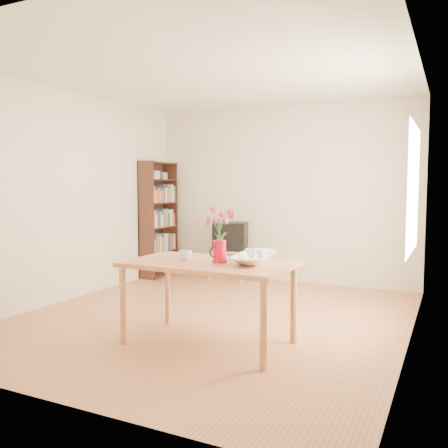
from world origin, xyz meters
The scene contains 11 objects.
room centered at (0.03, 0.00, 1.30)m, with size 4.50×4.50×4.50m.
table centered at (0.36, -0.76, 0.67)m, with size 1.49×0.87×0.75m.
tv_stand centered at (-0.70, 1.97, 0.39)m, with size 0.60×0.45×0.46m.
bookshelf centered at (-1.85, 1.75, 0.84)m, with size 0.28×0.70×1.80m.
pitcher centered at (0.47, -0.75, 0.84)m, with size 0.13×0.21×0.20m.
flowers centered at (0.47, -0.75, 1.10)m, with size 0.23×0.23×0.32m, color #ED3770, non-canonical shape.
mug centered at (0.12, -0.76, 0.80)m, with size 0.12×0.12×0.09m, color white.
bowl centered at (0.74, -0.59, 0.97)m, with size 0.47×0.47×0.44m, color white.
teacup_a centered at (0.70, -0.59, 0.93)m, with size 0.08×0.08×0.07m, color white.
teacup_b centered at (0.78, -0.57, 0.92)m, with size 0.07×0.07×0.06m, color white.
television centered at (-0.70, 1.98, 0.67)m, with size 0.57×0.55×0.42m.
Camera 1 is at (2.32, -4.49, 1.44)m, focal length 38.00 mm.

